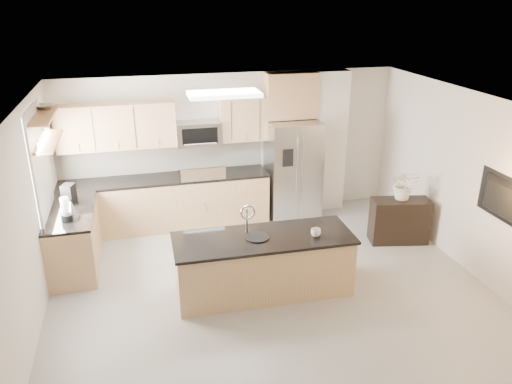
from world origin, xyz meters
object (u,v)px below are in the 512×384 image
object	(u,v)px
blender	(66,211)
bowl	(45,106)
range	(202,198)
platter	(257,237)
island	(263,264)
flower_vase	(405,177)
television	(501,201)
microwave	(198,133)
cup	(316,233)
coffee_maker	(69,195)
kettle	(71,208)
refrigerator	(293,170)
credenza	(399,221)

from	to	relation	value
blender	bowl	size ratio (longest dim) A/B	1.02
range	platter	bearing A→B (deg)	-80.56
island	flower_vase	size ratio (longest dim) A/B	3.19
television	bowl	bearing A→B (deg)	66.85
television	island	bearing A→B (deg)	76.65
microwave	blender	bearing A→B (deg)	-143.07
cup	coffee_maker	xyz separation A→B (m)	(-3.27, 1.77, 0.17)
bowl	flower_vase	distance (m)	5.55
kettle	flower_vase	world-z (taller)	flower_vase
island	blender	xyz separation A→B (m)	(-2.57, 0.97, 0.65)
microwave	kettle	world-z (taller)	microwave
refrigerator	coffee_maker	xyz separation A→B (m)	(-3.75, -0.74, 0.17)
bowl	credenza	bearing A→B (deg)	-9.00
microwave	cup	xyz separation A→B (m)	(1.17, -2.68, -0.74)
kettle	platter	bearing A→B (deg)	-25.89
island	kettle	bearing A→B (deg)	155.98
flower_vase	television	world-z (taller)	television
microwave	refrigerator	world-z (taller)	microwave
refrigerator	blender	bearing A→B (deg)	-159.60
credenza	bowl	world-z (taller)	bowl
island	coffee_maker	world-z (taller)	island
platter	kettle	bearing A→B (deg)	154.11
refrigerator	platter	xyz separation A→B (m)	(-1.26, -2.36, -0.04)
credenza	platter	world-z (taller)	platter
credenza	television	world-z (taller)	television
island	range	bearing A→B (deg)	102.50
microwave	blender	xyz separation A→B (m)	(-2.07, -1.56, -0.56)
range	bowl	world-z (taller)	bowl
kettle	coffee_maker	distance (m)	0.45
credenza	coffee_maker	world-z (taller)	coffee_maker
blender	kettle	distance (m)	0.21
flower_vase	island	bearing A→B (deg)	-159.91
refrigerator	cup	world-z (taller)	refrigerator
blender	bowl	distance (m)	1.53
range	cup	xyz separation A→B (m)	(1.17, -2.56, 0.42)
range	microwave	world-z (taller)	microwave
coffee_maker	flower_vase	world-z (taller)	flower_vase
microwave	island	distance (m)	2.84
blender	bowl	bearing A→B (deg)	102.67
credenza	coffee_maker	bearing A→B (deg)	-176.41
refrigerator	island	world-z (taller)	refrigerator
island	blender	bearing A→B (deg)	160.28
kettle	coffee_maker	size ratio (longest dim) A/B	0.83
coffee_maker	platter	bearing A→B (deg)	-33.00
coffee_maker	microwave	bearing A→B (deg)	23.54
island	coffee_maker	size ratio (longest dim) A/B	8.08
microwave	flower_vase	distance (m)	3.51
credenza	blender	size ratio (longest dim) A/B	2.62
cup	credenza	bearing A→B (deg)	29.44
cup	platter	distance (m)	0.79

